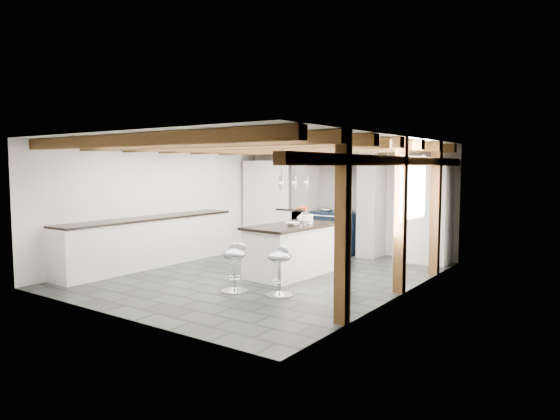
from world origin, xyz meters
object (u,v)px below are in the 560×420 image
Objects in this scene: range_cooker at (337,231)px; bar_stool_far at (235,262)px; kitchen_island at (292,249)px; bar_stool_near at (280,265)px.

range_cooker reaches higher than bar_stool_far.
range_cooker is 0.55× the size of kitchen_island.
bar_stool_far reaches higher than bar_stool_near.
kitchen_island is (0.43, -2.38, -0.02)m from range_cooker.
kitchen_island is 2.45× the size of bar_stool_far.
range_cooker is 2.41m from kitchen_island.
bar_stool_far is (-0.02, -1.52, 0.02)m from kitchen_island.
kitchen_island reaches higher than bar_stool_far.
kitchen_island is at bearing -79.80° from range_cooker.
range_cooker reaches higher than bar_stool_near.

